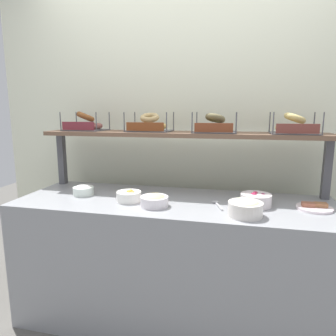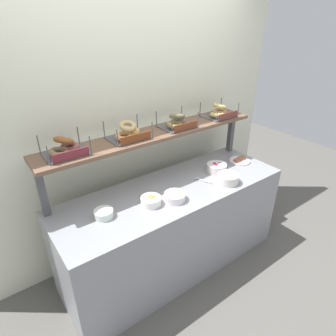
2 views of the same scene
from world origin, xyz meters
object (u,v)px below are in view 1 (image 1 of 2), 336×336
at_px(bowl_scallion_spread, 245,207).
at_px(bagel_basket_cinnamon_raisin, 85,124).
at_px(bowl_fruit_salad, 129,196).
at_px(bagel_basket_sesame, 149,125).
at_px(bowl_egg_salad, 154,200).
at_px(bagel_basket_plain, 294,127).
at_px(bowl_beet_salad, 256,200).
at_px(bagel_basket_poppy, 215,126).
at_px(serving_plate_white, 314,207).
at_px(serving_spoon_near_plate, 217,204).
at_px(bowl_cream_cheese, 83,190).

distance_m(bowl_scallion_spread, bagel_basket_cinnamon_raisin, 1.37).
xyz_separation_m(bowl_fruit_salad, bagel_basket_sesame, (0.03, 0.36, 0.44)).
height_order(bowl_egg_salad, bagel_basket_sesame, bagel_basket_sesame).
bearing_deg(bagel_basket_sesame, bagel_basket_plain, -1.84).
distance_m(bowl_scallion_spread, bagel_basket_plain, 0.69).
xyz_separation_m(bowl_beet_salad, bagel_basket_poppy, (-0.28, 0.25, 0.44)).
distance_m(bowl_fruit_salad, bowl_egg_salad, 0.20).
bearing_deg(serving_plate_white, bagel_basket_plain, 114.79).
xyz_separation_m(bowl_fruit_salad, serving_plate_white, (1.13, 0.09, -0.02)).
bearing_deg(bagel_basket_sesame, bowl_fruit_salad, -95.51).
distance_m(serving_spoon_near_plate, bagel_basket_plain, 0.72).
bearing_deg(bowl_beet_salad, bagel_basket_poppy, 138.55).
bearing_deg(bowl_scallion_spread, bowl_egg_salad, 173.81).
xyz_separation_m(bagel_basket_cinnamon_raisin, bagel_basket_plain, (1.50, -0.03, -0.00)).
bearing_deg(serving_spoon_near_plate, bowl_scallion_spread, -45.34).
height_order(bowl_scallion_spread, bagel_basket_sesame, bagel_basket_sesame).
bearing_deg(bowl_cream_cheese, bagel_basket_cinnamon_raisin, 111.40).
relative_size(serving_plate_white, bagel_basket_cinnamon_raisin, 0.69).
bearing_deg(bowl_scallion_spread, bagel_basket_plain, 56.62).
bearing_deg(bowl_beet_salad, bowl_cream_cheese, -179.38).
bearing_deg(bagel_basket_cinnamon_raisin, bagel_basket_poppy, -1.35).
relative_size(bowl_fruit_salad, serving_spoon_near_plate, 0.94).
relative_size(bowl_scallion_spread, bagel_basket_cinnamon_raisin, 0.64).
relative_size(bowl_beet_salad, bagel_basket_poppy, 0.63).
height_order(bowl_beet_salad, bagel_basket_poppy, bagel_basket_poppy).
relative_size(serving_spoon_near_plate, bagel_basket_plain, 0.57).
xyz_separation_m(bowl_cream_cheese, serving_spoon_near_plate, (0.93, -0.02, -0.03)).
relative_size(bowl_fruit_salad, bagel_basket_cinnamon_raisin, 0.53).
xyz_separation_m(serving_spoon_near_plate, bagel_basket_cinnamon_raisin, (-1.04, 0.31, 0.47)).
bearing_deg(bagel_basket_poppy, bowl_egg_salad, -129.34).
relative_size(serving_plate_white, bagel_basket_poppy, 0.69).
height_order(bowl_fruit_salad, bowl_scallion_spread, bowl_scallion_spread).
bearing_deg(bagel_basket_poppy, bowl_beet_salad, -41.45).
bearing_deg(bagel_basket_cinnamon_raisin, serving_spoon_near_plate, -16.61).
distance_m(bagel_basket_cinnamon_raisin, bagel_basket_plain, 1.50).
xyz_separation_m(bowl_scallion_spread, bowl_egg_salad, (-0.54, 0.06, -0.01)).
distance_m(bowl_beet_salad, bowl_egg_salad, 0.63).
bearing_deg(bowl_cream_cheese, bowl_egg_salad, -13.68).
bearing_deg(bagel_basket_sesame, bowl_cream_cheese, -144.22).
xyz_separation_m(serving_spoon_near_plate, bagel_basket_plain, (0.46, 0.28, 0.47)).
distance_m(serving_spoon_near_plate, bagel_basket_cinnamon_raisin, 1.18).
xyz_separation_m(serving_plate_white, bagel_basket_poppy, (-0.62, 0.24, 0.47)).
relative_size(bowl_egg_salad, bagel_basket_poppy, 0.58).
xyz_separation_m(bowl_beet_salad, bowl_cream_cheese, (-1.16, -0.01, -0.00)).
bearing_deg(bowl_cream_cheese, bagel_basket_sesame, 35.78).
bearing_deg(serving_spoon_near_plate, bagel_basket_sesame, 149.35).
distance_m(bowl_egg_salad, bagel_basket_poppy, 0.68).
relative_size(serving_spoon_near_plate, bagel_basket_sesame, 0.53).
relative_size(bowl_beet_salad, bagel_basket_sesame, 0.59).
distance_m(bowl_fruit_salad, bowl_scallion_spread, 0.74).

